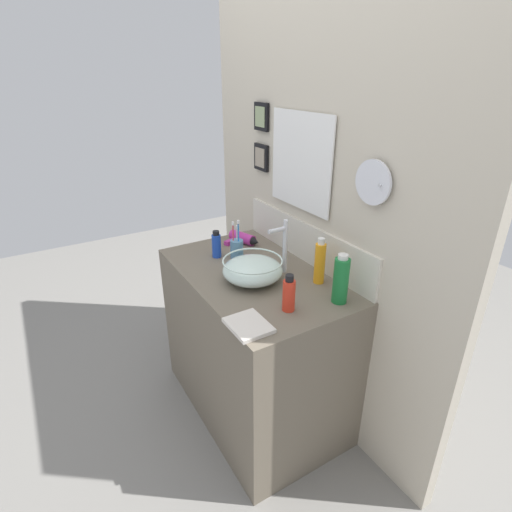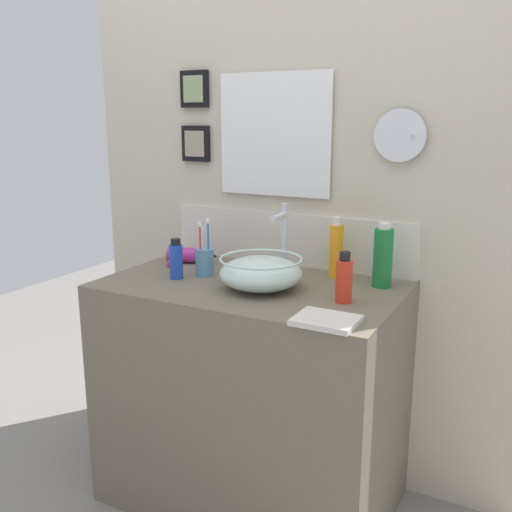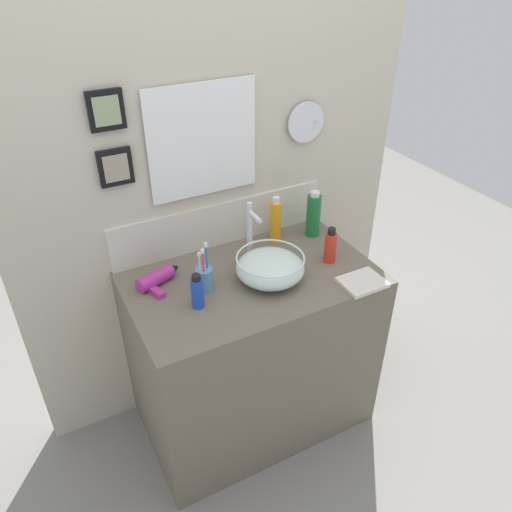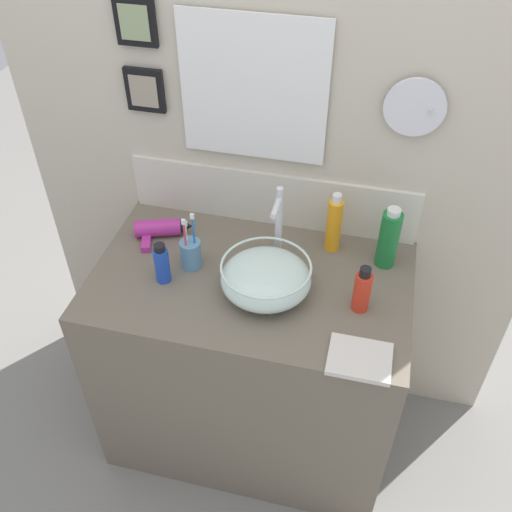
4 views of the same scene
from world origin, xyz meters
name	(u,v)px [view 4 (image 4 of 4)]	position (x,y,z in m)	size (l,w,h in m)	color
ground_plane	(252,424)	(0.00, 0.00, 0.00)	(6.00, 6.00, 0.00)	gray
vanity_counter	(251,361)	(0.00, 0.00, 0.42)	(1.02, 0.62, 0.84)	#6B6051
back_panel	(275,120)	(0.00, 0.34, 1.22)	(1.80, 0.09, 2.45)	beige
glass_bowl_sink	(266,278)	(0.06, -0.04, 0.90)	(0.28, 0.28, 0.11)	silver
faucet	(278,220)	(0.06, 0.13, 0.99)	(0.02, 0.11, 0.27)	silver
hair_drier	(161,229)	(-0.35, 0.14, 0.87)	(0.21, 0.17, 0.06)	#B22D8C
toothbrush_cup	(191,253)	(-0.20, 0.02, 0.89)	(0.07, 0.07, 0.21)	#598CB2
lotion_bottle	(362,291)	(0.35, -0.05, 0.91)	(0.05, 0.05, 0.16)	red
shampoo_bottle	(334,224)	(0.23, 0.21, 0.94)	(0.05, 0.05, 0.22)	orange
soap_dispenser	(389,239)	(0.41, 0.18, 0.94)	(0.06, 0.06, 0.22)	#197233
spray_bottle	(162,264)	(-0.27, -0.07, 0.91)	(0.05, 0.05, 0.14)	blue
hand_towel	(360,359)	(0.37, -0.25, 0.85)	(0.18, 0.14, 0.02)	silver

